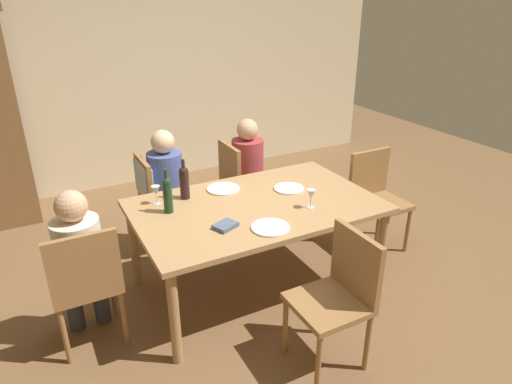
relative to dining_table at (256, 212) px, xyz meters
The scene contains 19 objects.
ground_plane 0.68m from the dining_table, ahead, with size 10.00×10.00×0.00m, color brown.
rear_room_partition 2.86m from the dining_table, 90.00° to the left, with size 6.40×0.12×2.70m, color beige.
dining_table is the anchor object (origin of this frame).
chair_left_end 1.33m from the dining_table, behind, with size 0.44×0.44×0.92m.
chair_far_right 1.03m from the dining_table, 70.93° to the left, with size 0.44×0.44×0.92m.
chair_far_left 1.11m from the dining_table, 119.45° to the left, with size 0.46×0.44×0.92m.
chair_near 0.98m from the dining_table, 84.83° to the right, with size 0.44×0.44×0.92m.
chair_right_end 1.33m from the dining_table, ahead, with size 0.44×0.44×0.92m.
person_woman_host 1.31m from the dining_table, behind, with size 0.31×0.35×1.14m.
person_man_bearded 1.06m from the dining_table, 65.15° to the left, with size 0.36×0.31×1.15m.
person_man_guest 1.04m from the dining_table, 112.26° to the left, with size 0.36×0.32×1.15m.
wine_bottle_tall_green 0.70m from the dining_table, 164.26° to the left, with size 0.07×0.07×0.34m.
wine_bottle_dark_red 0.61m from the dining_table, 141.35° to the left, with size 0.08×0.08×0.33m.
wine_glass_near_left 0.79m from the dining_table, 151.84° to the left, with size 0.07×0.07×0.15m.
wine_glass_centre 0.46m from the dining_table, 37.24° to the right, with size 0.07×0.07×0.15m.
dinner_plate_host 0.40m from the dining_table, 17.50° to the left, with size 0.25×0.25×0.01m, color white.
dinner_plate_guest_left 0.39m from the dining_table, 106.85° to the left, with size 0.27×0.27×0.01m, color white.
dinner_plate_guest_right 0.42m from the dining_table, 103.93° to the right, with size 0.27×0.27×0.01m, color white.
folded_napkin 0.45m from the dining_table, 147.11° to the right, with size 0.16×0.12×0.03m, color #4C5B75.
Camera 1 is at (-1.48, -2.78, 2.26)m, focal length 31.64 mm.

